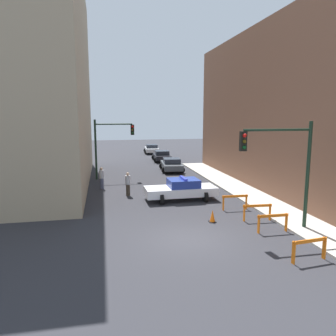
{
  "coord_description": "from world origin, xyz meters",
  "views": [
    {
      "loc": [
        -3.78,
        -13.76,
        5.63
      ],
      "look_at": [
        0.44,
        7.39,
        2.09
      ],
      "focal_mm": 35.0,
      "sensor_mm": 36.0,
      "label": 1
    }
  ],
  "objects_px": {
    "traffic_light_near": "(287,159)",
    "barrier_front": "(309,246)",
    "police_car": "(181,189)",
    "barrier_back": "(257,210)",
    "pedestrian_corner": "(102,178)",
    "parked_car_far": "(152,149)",
    "barrier_corner": "(235,200)",
    "traffic_cone": "(212,216)",
    "parked_car_near": "(172,164)",
    "traffic_light_far": "(108,140)",
    "barrier_mid": "(273,220)",
    "parked_car_mid": "(162,156)",
    "pedestrian_crossing": "(128,184)"
  },
  "relations": [
    {
      "from": "parked_car_far",
      "to": "barrier_front",
      "type": "height_order",
      "value": "parked_car_far"
    },
    {
      "from": "barrier_mid",
      "to": "traffic_light_near",
      "type": "bearing_deg",
      "value": 10.73
    },
    {
      "from": "traffic_light_far",
      "to": "parked_car_far",
      "type": "distance_m",
      "value": 19.59
    },
    {
      "from": "traffic_light_near",
      "to": "barrier_back",
      "type": "bearing_deg",
      "value": 108.39
    },
    {
      "from": "parked_car_far",
      "to": "barrier_corner",
      "type": "distance_m",
      "value": 29.42
    },
    {
      "from": "traffic_light_far",
      "to": "pedestrian_corner",
      "type": "relative_size",
      "value": 3.13
    },
    {
      "from": "traffic_light_far",
      "to": "barrier_corner",
      "type": "bearing_deg",
      "value": -57.39
    },
    {
      "from": "traffic_light_near",
      "to": "barrier_back",
      "type": "distance_m",
      "value": 3.39
    },
    {
      "from": "parked_car_near",
      "to": "parked_car_far",
      "type": "relative_size",
      "value": 1.0
    },
    {
      "from": "barrier_front",
      "to": "barrier_mid",
      "type": "distance_m",
      "value": 3.2
    },
    {
      "from": "traffic_light_near",
      "to": "parked_car_far",
      "type": "xyz_separation_m",
      "value": [
        -1.52,
        33.22,
        -2.86
      ]
    },
    {
      "from": "barrier_back",
      "to": "barrier_corner",
      "type": "bearing_deg",
      "value": 99.4
    },
    {
      "from": "traffic_cone",
      "to": "parked_car_near",
      "type": "bearing_deg",
      "value": 85.89
    },
    {
      "from": "barrier_corner",
      "to": "traffic_cone",
      "type": "bearing_deg",
      "value": -137.13
    },
    {
      "from": "pedestrian_corner",
      "to": "barrier_back",
      "type": "xyz_separation_m",
      "value": [
        8.14,
        -9.43,
        -0.24
      ]
    },
    {
      "from": "police_car",
      "to": "barrier_back",
      "type": "height_order",
      "value": "police_car"
    },
    {
      "from": "pedestrian_corner",
      "to": "barrier_front",
      "type": "distance_m",
      "value": 16.39
    },
    {
      "from": "pedestrian_corner",
      "to": "traffic_cone",
      "type": "distance_m",
      "value": 10.83
    },
    {
      "from": "police_car",
      "to": "parked_car_mid",
      "type": "relative_size",
      "value": 1.08
    },
    {
      "from": "parked_car_near",
      "to": "barrier_corner",
      "type": "xyz_separation_m",
      "value": [
        0.91,
        -13.98,
        -0.06
      ]
    },
    {
      "from": "traffic_light_near",
      "to": "parked_car_mid",
      "type": "bearing_deg",
      "value": 93.52
    },
    {
      "from": "barrier_back",
      "to": "barrier_corner",
      "type": "distance_m",
      "value": 2.19
    },
    {
      "from": "pedestrian_corner",
      "to": "barrier_back",
      "type": "bearing_deg",
      "value": 129.54
    },
    {
      "from": "traffic_light_near",
      "to": "pedestrian_corner",
      "type": "distance_m",
      "value": 14.33
    },
    {
      "from": "parked_car_near",
      "to": "pedestrian_crossing",
      "type": "xyz_separation_m",
      "value": [
        -5.07,
        -9.32,
        0.19
      ]
    },
    {
      "from": "parked_car_near",
      "to": "barrier_back",
      "type": "relative_size",
      "value": 2.77
    },
    {
      "from": "traffic_light_near",
      "to": "traffic_cone",
      "type": "distance_m",
      "value": 4.76
    },
    {
      "from": "parked_car_near",
      "to": "parked_car_far",
      "type": "height_order",
      "value": "same"
    },
    {
      "from": "parked_car_near",
      "to": "pedestrian_crossing",
      "type": "relative_size",
      "value": 2.67
    },
    {
      "from": "parked_car_far",
      "to": "barrier_mid",
      "type": "xyz_separation_m",
      "value": [
        0.91,
        -33.34,
        -0.06
      ]
    },
    {
      "from": "police_car",
      "to": "traffic_cone",
      "type": "distance_m",
      "value": 4.83
    },
    {
      "from": "traffic_light_far",
      "to": "traffic_light_near",
      "type": "bearing_deg",
      "value": -61.74
    },
    {
      "from": "parked_car_near",
      "to": "parked_car_mid",
      "type": "relative_size",
      "value": 1.01
    },
    {
      "from": "parked_car_mid",
      "to": "parked_car_far",
      "type": "xyz_separation_m",
      "value": [
        0.01,
        8.36,
        0.0
      ]
    },
    {
      "from": "barrier_back",
      "to": "traffic_light_far",
      "type": "bearing_deg",
      "value": 119.37
    },
    {
      "from": "barrier_front",
      "to": "barrier_back",
      "type": "xyz_separation_m",
      "value": [
        0.29,
        4.94,
        0.0
      ]
    },
    {
      "from": "barrier_front",
      "to": "parked_car_near",
      "type": "bearing_deg",
      "value": 92.66
    },
    {
      "from": "parked_car_far",
      "to": "pedestrian_crossing",
      "type": "relative_size",
      "value": 2.67
    },
    {
      "from": "parked_car_mid",
      "to": "pedestrian_crossing",
      "type": "bearing_deg",
      "value": -104.83
    },
    {
      "from": "traffic_cone",
      "to": "barrier_front",
      "type": "bearing_deg",
      "value": -67.84
    },
    {
      "from": "parked_car_near",
      "to": "pedestrian_corner",
      "type": "xyz_separation_m",
      "value": [
        -6.88,
        -6.71,
        0.19
      ]
    },
    {
      "from": "pedestrian_corner",
      "to": "barrier_back",
      "type": "relative_size",
      "value": 1.04
    },
    {
      "from": "parked_car_far",
      "to": "barrier_corner",
      "type": "bearing_deg",
      "value": -84.16
    },
    {
      "from": "pedestrian_corner",
      "to": "barrier_front",
      "type": "bearing_deg",
      "value": 117.39
    },
    {
      "from": "barrier_front",
      "to": "traffic_cone",
      "type": "distance_m",
      "value": 5.63
    },
    {
      "from": "traffic_light_near",
      "to": "traffic_light_far",
      "type": "xyz_separation_m",
      "value": [
        -8.03,
        14.94,
        -0.13
      ]
    },
    {
      "from": "parked_car_mid",
      "to": "pedestrian_crossing",
      "type": "distance_m",
      "value": 17.26
    },
    {
      "from": "barrier_corner",
      "to": "traffic_cone",
      "type": "xyz_separation_m",
      "value": [
        -2.05,
        -1.9,
        -0.3
      ]
    },
    {
      "from": "parked_car_mid",
      "to": "traffic_cone",
      "type": "xyz_separation_m",
      "value": [
        -1.42,
        -22.96,
        -0.36
      ]
    },
    {
      "from": "traffic_light_near",
      "to": "barrier_front",
      "type": "xyz_separation_m",
      "value": [
        -0.83,
        -3.3,
        -2.91
      ]
    }
  ]
}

